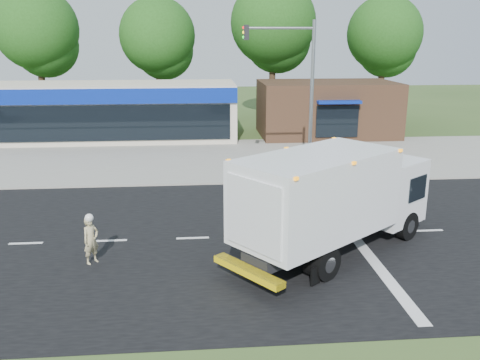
% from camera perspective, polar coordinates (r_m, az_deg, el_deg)
% --- Properties ---
extents(ground, '(120.00, 120.00, 0.00)m').
position_cam_1_polar(ground, '(19.17, 3.72, -6.28)').
color(ground, '#385123').
rests_on(ground, ground).
extents(road_asphalt, '(60.00, 14.00, 0.02)m').
position_cam_1_polar(road_asphalt, '(19.17, 3.72, -6.26)').
color(road_asphalt, black).
rests_on(road_asphalt, ground).
extents(sidewalk, '(60.00, 2.40, 0.12)m').
position_cam_1_polar(sidewalk, '(26.87, 1.17, 0.38)').
color(sidewalk, gray).
rests_on(sidewalk, ground).
extents(parking_apron, '(60.00, 9.00, 0.02)m').
position_cam_1_polar(parking_apron, '(32.49, 0.11, 2.99)').
color(parking_apron, gray).
rests_on(parking_apron, ground).
extents(lane_markings, '(55.20, 7.00, 0.01)m').
position_cam_1_polar(lane_markings, '(18.19, 8.60, -7.62)').
color(lane_markings, silver).
rests_on(lane_markings, road_asphalt).
extents(ems_box_truck, '(8.08, 7.00, 3.65)m').
position_cam_1_polar(ems_box_truck, '(17.18, 10.46, -1.69)').
color(ems_box_truck, black).
rests_on(ems_box_truck, ground).
extents(emergency_worker, '(0.67, 0.69, 1.71)m').
position_cam_1_polar(emergency_worker, '(17.32, -16.40, -6.37)').
color(emergency_worker, tan).
rests_on(emergency_worker, ground).
extents(retail_strip_mall, '(18.00, 6.20, 4.00)m').
position_cam_1_polar(retail_strip_mall, '(38.37, -14.31, 7.51)').
color(retail_strip_mall, beige).
rests_on(retail_strip_mall, ground).
extents(brown_storefront, '(10.00, 6.70, 4.00)m').
position_cam_1_polar(brown_storefront, '(39.13, 9.71, 7.91)').
color(brown_storefront, '#382316').
rests_on(brown_storefront, ground).
extents(traffic_signal_pole, '(3.51, 0.25, 8.00)m').
position_cam_1_polar(traffic_signal_pole, '(25.77, 6.67, 10.62)').
color(traffic_signal_pole, gray).
rests_on(traffic_signal_pole, ground).
extents(background_trees, '(36.77, 7.39, 12.10)m').
position_cam_1_polar(background_trees, '(45.77, -2.57, 15.97)').
color(background_trees, '#332114').
rests_on(background_trees, ground).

